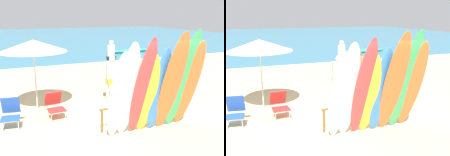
% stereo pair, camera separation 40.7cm
% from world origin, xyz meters
% --- Properties ---
extents(ground, '(60.00, 60.00, 0.00)m').
position_xyz_m(ground, '(0.00, 14.00, 0.00)').
color(ground, '#D3BC8C').
extents(ocean_water, '(60.00, 40.00, 0.02)m').
position_xyz_m(ocean_water, '(0.00, 29.84, 0.01)').
color(ocean_water, teal).
rests_on(ocean_water, ground).
extents(surfboard_rack, '(2.52, 0.07, 0.68)m').
position_xyz_m(surfboard_rack, '(0.00, 0.00, 0.52)').
color(surfboard_rack, brown).
rests_on(surfboard_rack, ground).
extents(surfboard_white_0, '(0.50, 0.80, 2.32)m').
position_xyz_m(surfboard_white_0, '(-1.03, -0.64, 1.16)').
color(surfboard_white_0, white).
rests_on(surfboard_white_0, ground).
extents(surfboard_white_1, '(0.55, 0.87, 2.52)m').
position_xyz_m(surfboard_white_1, '(-0.78, -0.64, 1.26)').
color(surfboard_white_1, white).
rests_on(surfboard_white_1, ground).
extents(surfboard_red_2, '(0.60, 0.97, 2.61)m').
position_xyz_m(surfboard_red_2, '(-0.39, -0.68, 1.31)').
color(surfboard_red_2, '#D13D42').
rests_on(surfboard_red_2, ground).
extents(surfboard_yellow_3, '(0.59, 0.80, 2.20)m').
position_xyz_m(surfboard_yellow_3, '(-0.20, -0.60, 1.10)').
color(surfboard_yellow_3, yellow).
rests_on(surfboard_yellow_3, ground).
extents(surfboard_blue_4, '(0.49, 0.73, 2.35)m').
position_xyz_m(surfboard_blue_4, '(0.13, -0.61, 1.18)').
color(surfboard_blue_4, '#337AD1').
rests_on(surfboard_blue_4, ground).
extents(surfboard_orange_5, '(0.60, 1.02, 2.74)m').
position_xyz_m(surfboard_orange_5, '(0.42, -0.76, 1.37)').
color(surfboard_orange_5, orange).
rests_on(surfboard_orange_5, ground).
extents(surfboard_green_6, '(0.66, 1.01, 2.77)m').
position_xyz_m(surfboard_green_6, '(0.78, -0.72, 1.38)').
color(surfboard_green_6, '#38B266').
rests_on(surfboard_green_6, ground).
extents(surfboard_orange_7, '(0.59, 0.94, 2.48)m').
position_xyz_m(surfboard_orange_7, '(1.06, -0.67, 1.24)').
color(surfboard_orange_7, orange).
rests_on(surfboard_orange_7, ground).
extents(beachgoer_midbeach, '(0.62, 0.30, 1.66)m').
position_xyz_m(beachgoer_midbeach, '(0.13, 2.35, 0.96)').
color(beachgoer_midbeach, beige).
rests_on(beachgoer_midbeach, ground).
extents(beachgoer_near_rack, '(0.50, 0.48, 1.72)m').
position_xyz_m(beachgoer_near_rack, '(2.02, 6.75, 0.99)').
color(beachgoer_near_rack, beige).
rests_on(beachgoer_near_rack, ground).
extents(beachgoer_strolling, '(0.41, 0.58, 1.59)m').
position_xyz_m(beachgoer_strolling, '(1.54, 3.60, 0.92)').
color(beachgoer_strolling, brown).
rests_on(beachgoer_strolling, ground).
extents(beach_chair_red, '(0.59, 0.72, 0.83)m').
position_xyz_m(beach_chair_red, '(-3.39, 1.43, 0.43)').
color(beach_chair_red, '#B7B7BC').
rests_on(beach_chair_red, ground).
extents(beach_chair_blue, '(0.54, 0.78, 0.79)m').
position_xyz_m(beach_chair_blue, '(-2.12, 1.61, 0.42)').
color(beach_chair_blue, '#B7B7BC').
rests_on(beach_chair_blue, ground).
extents(beach_umbrella, '(2.12, 2.12, 2.31)m').
position_xyz_m(beach_umbrella, '(-2.52, 2.48, 2.12)').
color(beach_umbrella, silver).
rests_on(beach_umbrella, ground).
extents(distant_boat, '(3.93, 1.05, 0.31)m').
position_xyz_m(distant_boat, '(6.38, 12.92, 0.14)').
color(distant_boat, teal).
rests_on(distant_boat, ground).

